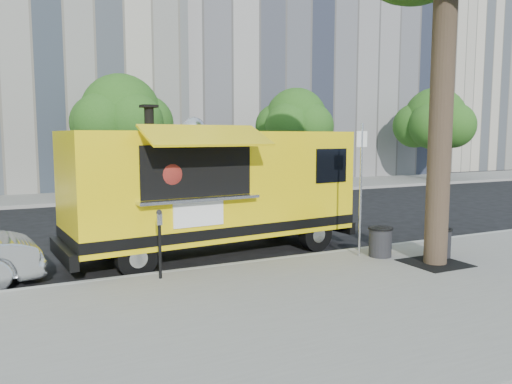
# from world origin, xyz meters

# --- Properties ---
(ground) EXTENTS (120.00, 120.00, 0.00)m
(ground) POSITION_xyz_m (0.00, 0.00, 0.00)
(ground) COLOR black
(ground) RESTS_ON ground
(sidewalk) EXTENTS (60.00, 6.00, 0.15)m
(sidewalk) POSITION_xyz_m (0.00, -4.00, 0.07)
(sidewalk) COLOR gray
(sidewalk) RESTS_ON ground
(curb) EXTENTS (60.00, 0.14, 0.16)m
(curb) POSITION_xyz_m (0.00, -0.93, 0.07)
(curb) COLOR #999993
(curb) RESTS_ON ground
(far_sidewalk) EXTENTS (60.00, 5.00, 0.15)m
(far_sidewalk) POSITION_xyz_m (0.00, 13.50, 0.07)
(far_sidewalk) COLOR gray
(far_sidewalk) RESTS_ON ground
(building_mid) EXTENTS (20.00, 14.00, 20.00)m
(building_mid) POSITION_xyz_m (12.00, 23.00, 10.00)
(building_mid) COLOR gray
(building_mid) RESTS_ON ground
(building_right) EXTENTS (16.00, 12.00, 16.00)m
(building_right) POSITION_xyz_m (30.00, 24.00, 8.00)
(building_right) COLOR #BBB19C
(building_right) RESTS_ON ground
(tree_well) EXTENTS (1.20, 1.20, 0.02)m
(tree_well) POSITION_xyz_m (2.60, -2.80, 0.15)
(tree_well) COLOR black
(tree_well) RESTS_ON sidewalk
(far_tree_b) EXTENTS (3.60, 3.60, 5.50)m
(far_tree_b) POSITION_xyz_m (-1.00, 12.70, 3.83)
(far_tree_b) COLOR #33261C
(far_tree_b) RESTS_ON far_sidewalk
(far_tree_c) EXTENTS (3.24, 3.24, 5.21)m
(far_tree_c) POSITION_xyz_m (8.00, 12.40, 3.72)
(far_tree_c) COLOR #33261C
(far_tree_c) RESTS_ON far_sidewalk
(far_tree_d) EXTENTS (3.78, 3.78, 5.64)m
(far_tree_d) POSITION_xyz_m (18.00, 12.60, 3.89)
(far_tree_d) COLOR #33261C
(far_tree_d) RESTS_ON far_sidewalk
(sign_post) EXTENTS (0.28, 0.06, 3.00)m
(sign_post) POSITION_xyz_m (1.55, -1.55, 1.85)
(sign_post) COLOR silver
(sign_post) RESTS_ON sidewalk
(parking_meter) EXTENTS (0.11, 0.11, 1.33)m
(parking_meter) POSITION_xyz_m (-3.00, -1.35, 0.98)
(parking_meter) COLOR black
(parking_meter) RESTS_ON sidewalk
(food_truck) EXTENTS (7.30, 3.82, 3.52)m
(food_truck) POSITION_xyz_m (-1.18, 0.57, 1.66)
(food_truck) COLOR yellow
(food_truck) RESTS_ON ground
(trash_bin_left) EXTENTS (0.55, 0.55, 0.67)m
(trash_bin_left) POSITION_xyz_m (1.95, -1.79, 0.50)
(trash_bin_left) COLOR black
(trash_bin_left) RESTS_ON sidewalk
(trash_bin_right) EXTENTS (0.54, 0.54, 0.65)m
(trash_bin_right) POSITION_xyz_m (3.11, -2.41, 0.50)
(trash_bin_right) COLOR black
(trash_bin_right) RESTS_ON sidewalk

